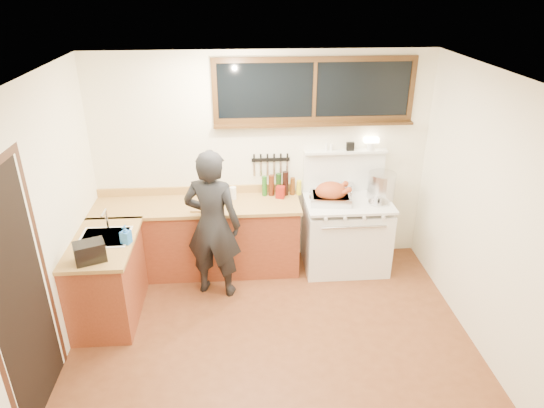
{
  "coord_description": "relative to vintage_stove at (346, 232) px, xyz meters",
  "views": [
    {
      "loc": [
        -0.29,
        -3.74,
        3.33
      ],
      "look_at": [
        0.05,
        0.85,
        1.15
      ],
      "focal_mm": 32.0,
      "sensor_mm": 36.0,
      "label": 1
    }
  ],
  "objects": [
    {
      "name": "cutting_board",
      "position": [
        -1.66,
        -0.08,
        0.48
      ],
      "size": [
        0.38,
        0.3,
        0.13
      ],
      "color": "#B28646",
      "rests_on": "counter_back"
    },
    {
      "name": "vintage_stove",
      "position": [
        0.0,
        0.0,
        0.0
      ],
      "size": [
        1.02,
        0.74,
        1.58
      ],
      "color": "white",
      "rests_on": "ground"
    },
    {
      "name": "stockpot",
      "position": [
        0.41,
        0.06,
        0.59
      ],
      "size": [
        0.42,
        0.42,
        0.31
      ],
      "color": "silver",
      "rests_on": "vintage_stove"
    },
    {
      "name": "room_shell",
      "position": [
        -1.0,
        -1.41,
        1.18
      ],
      "size": [
        4.1,
        3.6,
        2.65
      ],
      "color": "white",
      "rests_on": "ground"
    },
    {
      "name": "roast_turkey",
      "position": [
        -0.22,
        -0.04,
        0.54
      ],
      "size": [
        0.51,
        0.41,
        0.26
      ],
      "color": "silver",
      "rests_on": "vintage_stove"
    },
    {
      "name": "counter_back",
      "position": [
        -1.8,
        0.04,
        -0.01
      ],
      "size": [
        2.44,
        0.64,
        1.0
      ],
      "color": "maroon",
      "rests_on": "ground"
    },
    {
      "name": "knife_strip",
      "position": [
        -0.9,
        0.32,
        0.84
      ],
      "size": [
        0.46,
        0.03,
        0.28
      ],
      "color": "black",
      "rests_on": "room_shell"
    },
    {
      "name": "saucepan",
      "position": [
        0.04,
        0.25,
        0.49
      ],
      "size": [
        0.21,
        0.3,
        0.12
      ],
      "color": "silver",
      "rests_on": "vintage_stove"
    },
    {
      "name": "soap_bottle",
      "position": [
        -2.43,
        -0.84,
        0.53
      ],
      "size": [
        0.11,
        0.12,
        0.2
      ],
      "color": "blue",
      "rests_on": "counter_left"
    },
    {
      "name": "counter_left",
      "position": [
        -2.7,
        -0.79,
        -0.02
      ],
      "size": [
        0.64,
        1.09,
        0.9
      ],
      "color": "maroon",
      "rests_on": "ground"
    },
    {
      "name": "sink_unit",
      "position": [
        -2.68,
        -0.71,
        0.38
      ],
      "size": [
        0.5,
        0.45,
        0.37
      ],
      "color": "white",
      "rests_on": "counter_left"
    },
    {
      "name": "pitcher",
      "position": [
        -1.36,
        0.15,
        0.51
      ],
      "size": [
        0.1,
        0.1,
        0.15
      ],
      "color": "white",
      "rests_on": "counter_back"
    },
    {
      "name": "left_doorway",
      "position": [
        -2.99,
        -1.96,
        0.62
      ],
      "size": [
        0.02,
        1.04,
        2.17
      ],
      "color": "black",
      "rests_on": "ground"
    },
    {
      "name": "toaster",
      "position": [
        -2.7,
        -1.15,
        0.53
      ],
      "size": [
        0.33,
        0.28,
        0.19
      ],
      "color": "black",
      "rests_on": "counter_left"
    },
    {
      "name": "bottle_cluster",
      "position": [
        -0.79,
        0.22,
        0.56
      ],
      "size": [
        0.48,
        0.07,
        0.3
      ],
      "color": "black",
      "rests_on": "counter_back"
    },
    {
      "name": "man",
      "position": [
        -1.59,
        -0.44,
        0.4
      ],
      "size": [
        0.72,
        0.57,
        1.73
      ],
      "color": "black",
      "rests_on": "ground"
    },
    {
      "name": "ground_plane",
      "position": [
        -1.0,
        -1.41,
        -0.48
      ],
      "size": [
        4.0,
        3.5,
        0.02
      ],
      "primitive_type": "cube",
      "color": "brown"
    },
    {
      "name": "pot_lid",
      "position": [
        0.34,
        -0.1,
        0.45
      ],
      "size": [
        0.31,
        0.31,
        0.04
      ],
      "color": "silver",
      "rests_on": "vintage_stove"
    },
    {
      "name": "coffee_tin",
      "position": [
        -0.8,
        0.13,
        0.51
      ],
      "size": [
        0.12,
        0.11,
        0.15
      ],
      "color": "maroon",
      "rests_on": "counter_back"
    },
    {
      "name": "back_window",
      "position": [
        -0.4,
        0.31,
        1.6
      ],
      "size": [
        2.32,
        0.13,
        0.77
      ],
      "color": "black",
      "rests_on": "room_shell"
    }
  ]
}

